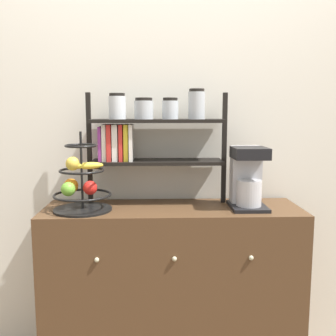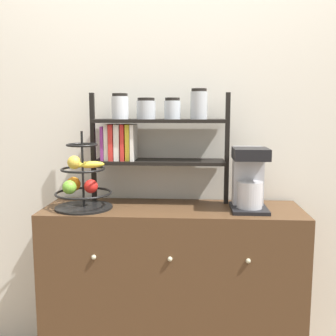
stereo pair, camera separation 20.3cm
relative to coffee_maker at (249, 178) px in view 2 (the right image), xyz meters
name	(u,v)px [view 2 (the right image)]	position (x,y,z in m)	size (l,w,h in m)	color
wall_back	(175,131)	(-0.39, 0.25, 0.23)	(7.00, 0.05, 2.60)	silver
sideboard	(172,289)	(-0.39, 0.00, -0.62)	(1.35, 0.43, 0.91)	#4C331E
coffee_maker	(249,178)	(0.00, 0.00, 0.00)	(0.18, 0.24, 0.32)	black
fruit_stand	(81,184)	(-0.86, -0.04, -0.03)	(0.30, 0.30, 0.40)	black
shelf_hutch	(148,132)	(-0.54, 0.12, 0.23)	(0.76, 0.20, 0.62)	black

